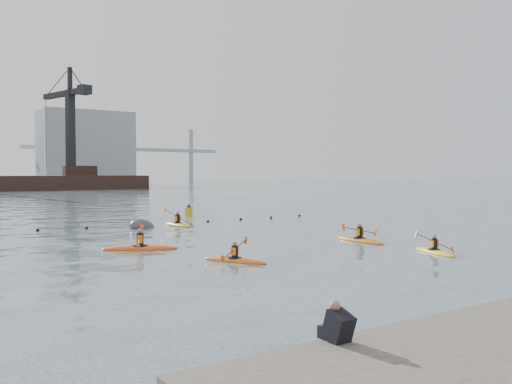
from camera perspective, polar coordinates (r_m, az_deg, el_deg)
ground at (r=18.44m, az=9.22°, el=-9.42°), size 400.00×400.00×0.00m
float_line at (r=37.85m, az=-15.29°, el=-3.55°), size 33.24×0.73×0.24m
kayaker_0 at (r=22.46m, az=-2.25°, el=-7.10°), size 1.95×2.89×1.05m
kayaker_1 at (r=26.12m, az=18.26°, el=-5.92°), size 2.00×3.01×1.15m
kayaker_2 at (r=26.47m, az=-12.10°, el=-5.72°), size 3.51×2.25×1.24m
kayaker_3 at (r=37.96m, az=-8.25°, el=-3.36°), size 2.48×3.55×1.47m
kayaker_4 at (r=29.43m, az=10.85°, el=-4.94°), size 2.37×3.53×1.14m
mooring_buoy at (r=37.17m, az=-11.90°, el=-3.67°), size 2.80×2.51×1.59m
nav_buoy at (r=46.37m, az=-7.12°, el=-2.07°), size 0.67×0.67×1.21m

